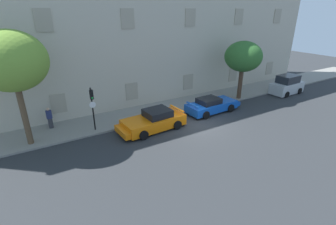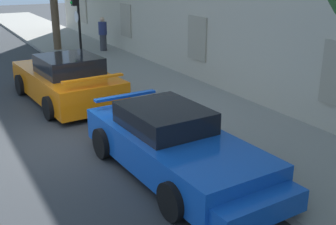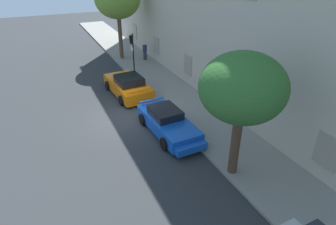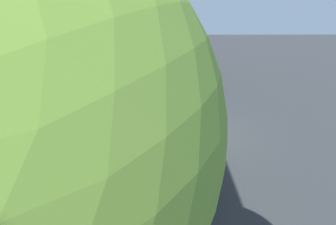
% 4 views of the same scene
% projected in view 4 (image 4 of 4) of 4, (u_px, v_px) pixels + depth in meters
% --- Properties ---
extents(ground_plane, '(80.00, 80.00, 0.00)m').
position_uv_depth(ground_plane, '(195.00, 131.00, 14.75)').
color(ground_plane, '#2B2D30').
extents(sidewalk, '(60.00, 3.46, 0.14)m').
position_uv_depth(sidewalk, '(116.00, 130.00, 14.68)').
color(sidewalk, gray).
rests_on(sidewalk, ground).
extents(sportscar_red_lead, '(5.07, 2.48, 1.45)m').
position_uv_depth(sportscar_red_lead, '(175.00, 154.00, 11.34)').
color(sportscar_red_lead, orange).
rests_on(sportscar_red_lead, ground).
extents(sportscar_yellow_flank, '(4.98, 2.18, 1.29)m').
position_uv_depth(sportscar_yellow_flank, '(164.00, 102.00, 17.01)').
color(sportscar_yellow_flank, '#144CB2').
rests_on(sportscar_yellow_flank, ground).
extents(hatchback_parked, '(3.78, 1.97, 1.94)m').
position_uv_depth(hatchback_parked, '(165.00, 62.00, 26.07)').
color(hatchback_parked, '#B2B7BC').
rests_on(hatchback_parked, ground).
extents(tree_near_kerb, '(3.42, 3.42, 5.42)m').
position_uv_depth(tree_near_kerb, '(148.00, 32.00, 19.60)').
color(tree_near_kerb, '#473323').
rests_on(tree_near_kerb, sidewalk).
extents(traffic_light, '(0.44, 0.36, 3.15)m').
position_uv_depth(traffic_light, '(114.00, 171.00, 7.29)').
color(traffic_light, black).
rests_on(traffic_light, sidewalk).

